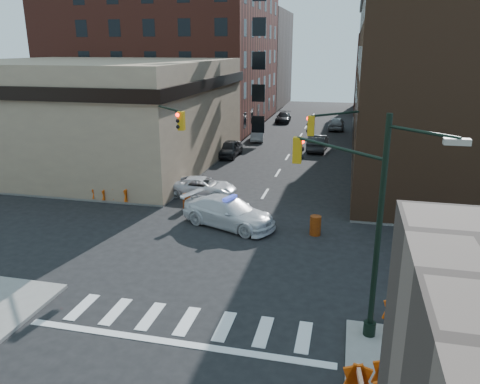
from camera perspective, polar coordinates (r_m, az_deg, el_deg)
The scene contains 28 objects.
ground at distance 24.54m, azimuth -1.15°, elevation -7.09°, with size 140.00×140.00×0.00m, color black.
sidewalk_nw at distance 62.27m, azimuth -14.40°, elevation 7.48°, with size 34.00×54.50×0.15m, color gray.
bank_building at distance 44.69m, azimuth -17.48°, elevation 9.28°, with size 22.00×22.00×9.00m, color tan.
apartment_block at distance 66.21m, azimuth -8.54°, elevation 18.75°, with size 25.00×25.00×24.00m, color #5C271D.
commercial_row_ne at distance 44.86m, azimuth 23.25°, elevation 11.94°, with size 14.00×34.00×14.00m, color #4A2E1D.
filler_nw at distance 86.41m, azimuth -1.26°, elevation 15.89°, with size 20.00×18.00×16.00m, color brown.
filler_ne at distance 80.19m, azimuth 19.82°, elevation 13.37°, with size 16.00×16.00×12.00m, color #5C271D.
signal_pole_se at distance 17.04m, azimuth 14.00°, elevation -2.14°, with size 5.40×5.27×8.00m.
signal_pole_nw at distance 29.87m, azimuth -9.61°, elevation 5.88°, with size 3.58×3.67×8.00m.
signal_pole_ne at distance 27.61m, azimuth 13.49°, elevation 4.71°, with size 3.67×3.58×8.00m.
tree_ne_near at distance 48.14m, azimuth 15.58°, elevation 8.75°, with size 3.00×3.00×4.85m.
tree_ne_far at distance 56.07m, azimuth 15.34°, elevation 9.90°, with size 3.00×3.00×4.85m.
police_car at distance 27.43m, azimuth -1.38°, elevation -2.50°, with size 2.36×5.81×1.69m, color silver.
pickup at distance 33.13m, azimuth -4.58°, elevation 0.65°, with size 2.22×4.81×1.34m, color silver.
parked_car_wnear at distance 45.06m, azimuth -1.30°, elevation 5.30°, with size 1.80×4.48×1.53m, color black.
parked_car_wfar at distance 52.96m, azimuth 2.16°, elevation 7.00°, with size 1.41×4.04×1.33m, color gray.
parked_car_wdeep at distance 66.27m, azimuth 5.30°, elevation 9.04°, with size 1.92×4.71×1.37m, color black.
parked_car_enear at distance 48.28m, azimuth 9.46°, elevation 5.95°, with size 1.73×4.97×1.64m, color black.
parked_car_efar at distance 61.20m, azimuth 11.68°, elevation 8.20°, with size 1.92×4.76×1.62m, color gray.
pedestrian_a at distance 34.00m, azimuth -12.84°, elevation 1.53°, with size 0.72×0.47×1.98m, color black.
pedestrian_b at distance 34.66m, azimuth -12.42°, elevation 1.57°, with size 0.80×0.62×1.64m, color black.
pedestrian_c at distance 33.27m, azimuth -14.99°, elevation 0.83°, with size 1.03×0.43×1.77m, color #222533.
barrel_road at distance 26.58m, azimuth 9.17°, elevation -4.05°, with size 0.62×0.62×1.11m, color red.
barrel_bank at distance 30.55m, azimuth -6.45°, elevation -1.17°, with size 0.57×0.57×1.02m, color orange.
barricade_se_a at distance 18.68m, azimuth 18.52°, elevation -14.29°, with size 1.27×0.64×0.95m, color #F03B0B, non-canonical shape.
barricade_se_b at distance 15.50m, azimuth 17.44°, elevation -21.48°, with size 1.26×0.63×0.94m, color #CE6409, non-canonical shape.
barricade_nw_a at distance 32.50m, azimuth -14.10°, elevation -0.22°, with size 1.31×0.65×0.98m, color orange, non-canonical shape.
barricade_nw_b at distance 33.19m, azimuth -16.62°, elevation -0.21°, with size 1.08×0.54×0.81m, color #D25C09, non-canonical shape.
Camera 1 is at (5.61, -21.64, 10.14)m, focal length 35.00 mm.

